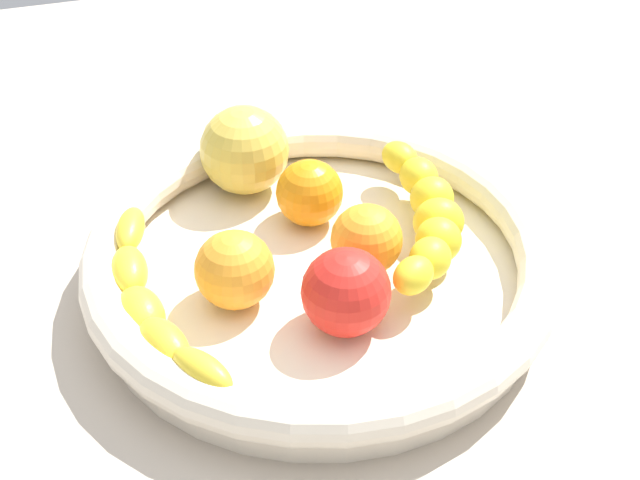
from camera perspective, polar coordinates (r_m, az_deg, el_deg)
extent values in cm
cube|color=#B7AA98|center=(72.02, 0.00, -3.92)|extent=(120.00, 120.00, 3.00)
cylinder|color=beige|center=(70.43, 0.00, -2.48)|extent=(33.59, 33.59, 1.79)
torus|color=beige|center=(68.83, 0.00, -0.92)|extent=(35.81, 35.81, 3.18)
ellipsoid|color=yellow|center=(65.14, 5.84, -2.21)|extent=(4.36, 4.15, 2.61)
ellipsoid|color=yellow|center=(67.26, 6.88, -1.14)|extent=(4.63, 4.66, 3.08)
ellipsoid|color=yellow|center=(69.56, 7.39, -0.01)|extent=(4.81, 4.79, 3.55)
ellipsoid|color=yellow|center=(71.92, 7.40, 1.12)|extent=(4.86, 4.52, 4.02)
ellipsoid|color=yellow|center=(73.83, 6.99, 2.60)|extent=(3.80, 3.76, 3.55)
ellipsoid|color=yellow|center=(75.63, 6.17, 3.95)|extent=(3.55, 3.90, 3.08)
ellipsoid|color=yellow|center=(77.23, 5.00, 5.14)|extent=(3.68, 4.20, 2.61)
ellipsoid|color=yellow|center=(70.66, -11.73, 0.66)|extent=(3.37, 5.36, 2.10)
ellipsoid|color=yellow|center=(67.82, -11.80, -1.89)|extent=(2.96, 5.13, 2.67)
ellipsoid|color=yellow|center=(65.10, -11.09, -4.54)|extent=(3.96, 5.42, 3.24)
ellipsoid|color=yellow|center=(61.79, -9.66, -6.37)|extent=(4.28, 5.61, 2.67)
ellipsoid|color=yellow|center=(58.87, -7.33, -8.03)|extent=(4.50, 5.31, 2.10)
sphere|color=orange|center=(68.51, 2.92, 0.04)|extent=(5.47, 5.47, 5.47)
sphere|color=orange|center=(73.25, -0.65, 2.96)|extent=(5.44, 5.44, 5.44)
sphere|color=orange|center=(65.73, -5.35, -1.85)|extent=(5.82, 5.82, 5.82)
sphere|color=red|center=(63.22, 1.42, -3.31)|extent=(6.32, 6.32, 6.32)
sphere|color=gold|center=(76.82, -4.73, 5.61)|extent=(7.49, 7.49, 7.49)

